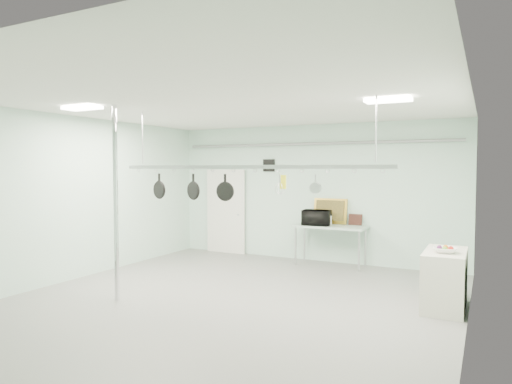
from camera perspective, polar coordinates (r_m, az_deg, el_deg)
The scene contains 25 objects.
floor at distance 7.52m, azimuth -3.97°, elevation -13.86°, with size 8.00×8.00×0.00m, color gray.
ceiling at distance 7.27m, azimuth -4.06°, elevation 10.98°, with size 7.00×8.00×0.02m, color silver.
back_wall at distance 10.83m, azimuth 6.92°, elevation -0.10°, with size 7.00×0.02×3.20m, color silver.
right_wall at distance 6.20m, azimuth 24.87°, elevation -2.63°, with size 0.02×8.00×3.20m, color silver.
door at distance 11.81m, azimuth -3.73°, elevation -2.51°, with size 1.10×0.10×2.20m, color silver.
wall_vent at distance 11.22m, azimuth 1.61°, elevation 3.34°, with size 0.30×0.04×0.30m, color black.
conduit_pipe at distance 10.74m, azimuth 6.79°, elevation 6.01°, with size 0.07×0.07×6.60m, color gray.
chrome_pole at distance 7.78m, azimuth -17.14°, elevation -1.41°, with size 0.08×0.08×3.20m, color silver.
prep_table at distance 10.34m, azimuth 9.28°, elevation -4.54°, with size 1.60×0.70×0.91m.
side_cabinet at distance 7.78m, azimuth 22.54°, elevation -10.07°, with size 0.60×1.20×0.90m, color beige.
pot_rack at distance 7.36m, azimuth -1.49°, elevation 3.39°, with size 4.80×0.06×1.00m.
light_panel_left at distance 8.04m, azimuth -20.91°, elevation 9.80°, with size 0.65×0.30×0.05m, color white.
light_panel_right at distance 6.96m, azimuth 16.19°, elevation 10.98°, with size 0.65×0.30×0.05m, color white.
microwave at distance 10.30m, azimuth 7.59°, elevation -3.20°, with size 0.61×0.41×0.34m, color black.
coffee_canister at distance 10.36m, azimuth 8.94°, elevation -3.51°, with size 0.18×0.18×0.22m, color silver.
painting_large at distance 10.61m, azimuth 9.27°, elevation -2.37°, with size 0.78×0.05×0.58m, color gold.
painting_small at distance 10.47m, azimuth 12.32°, elevation -3.39°, with size 0.30×0.04×0.25m, color black.
fruit_bowl at distance 7.50m, azimuth 22.57°, elevation -6.72°, with size 0.35×0.35×0.08m, color white.
skillet_left at distance 8.33m, azimuth -12.00°, elevation 0.80°, with size 0.32×0.06×0.43m, color black, non-canonical shape.
skillet_mid at distance 7.89m, azimuth -7.84°, elevation 0.67°, with size 0.32×0.06×0.44m, color black, non-canonical shape.
skillet_right at distance 7.54m, azimuth -3.89°, elevation 0.60°, with size 0.32×0.06×0.44m, color black, non-canonical shape.
whisk at distance 7.08m, azimuth 3.03°, elevation 0.93°, with size 0.17×0.17×0.32m, color #AAA9AE, non-canonical shape.
grater at distance 7.06m, azimuth 3.40°, elevation 1.27°, with size 0.10×0.02×0.24m, color #CFD619, non-canonical shape.
saucepan at distance 6.87m, azimuth 7.45°, elevation 1.02°, with size 0.16×0.09×0.28m, color silver, non-canonical shape.
fruit_cluster at distance 7.50m, azimuth 22.57°, elevation -6.42°, with size 0.24×0.24×0.09m, color #B71A10, non-canonical shape.
Camera 1 is at (3.71, -6.17, 2.17)m, focal length 32.00 mm.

